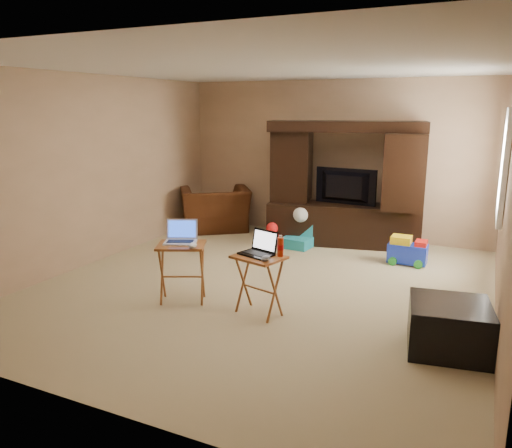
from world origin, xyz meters
The scene contains 22 objects.
floor centered at (0.00, 0.00, 0.00)m, with size 5.50×5.50×0.00m, color #C7B68A.
ceiling centered at (0.00, 0.00, 2.50)m, with size 5.50×5.50×0.00m, color silver.
wall_back centered at (0.00, 2.75, 1.25)m, with size 5.00×5.00×0.00m, color tan.
wall_front centered at (0.00, -2.75, 1.25)m, with size 5.00×5.00×0.00m, color tan.
wall_left centered at (-2.50, 0.00, 1.25)m, with size 5.50×5.50×0.00m, color tan.
wall_right centered at (2.50, 0.00, 1.25)m, with size 5.50×5.50×0.00m, color tan.
window_pane centered at (2.48, 1.55, 1.40)m, with size 1.20×1.20×0.00m, color white.
window_frame centered at (2.46, 1.55, 1.40)m, with size 0.06×1.14×1.34m, color white.
entertainment_center centered at (0.33, 2.23, 0.94)m, with size 2.29×0.57×1.87m, color black.
television centered at (0.33, 2.19, 0.90)m, with size 0.95×0.12×0.55m, color black.
recliner centered at (-1.90, 2.19, 0.37)m, with size 1.13×0.99×0.74m, color #46210F.
child_rocker centered at (-0.22, 1.76, 0.27)m, with size 0.41×0.47×0.55m, color teal, non-canonical shape.
plush_toy centered at (-0.60, 1.66, 0.19)m, with size 0.33×0.28×0.37m, color red, non-canonical shape.
push_toy centered at (1.41, 1.61, 0.19)m, with size 0.52×0.37×0.39m, color blue, non-canonical shape.
ottoman centered at (2.12, -0.77, 0.21)m, with size 0.67×0.67×0.43m, color black.
tray_table_left centered at (-0.60, -0.80, 0.32)m, with size 0.50×0.40×0.65m, color #965724.
tray_table_right centered at (0.30, -0.76, 0.31)m, with size 0.48×0.38×0.62m, color #A55528.
laptop_left centered at (-0.63, -0.77, 0.77)m, with size 0.34×0.28×0.24m, color silver.
laptop_right centered at (0.26, -0.74, 0.74)m, with size 0.32×0.27×0.24m, color black.
mouse_left centered at (-0.41, -0.87, 0.67)m, with size 0.08×0.13×0.05m, color silver.
mouse_right centered at (0.43, -0.88, 0.65)m, with size 0.08×0.13×0.05m, color #434348.
water_bottle centered at (0.50, -0.68, 0.72)m, with size 0.06×0.06×0.19m, color red.
Camera 1 is at (2.31, -5.10, 2.07)m, focal length 35.00 mm.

